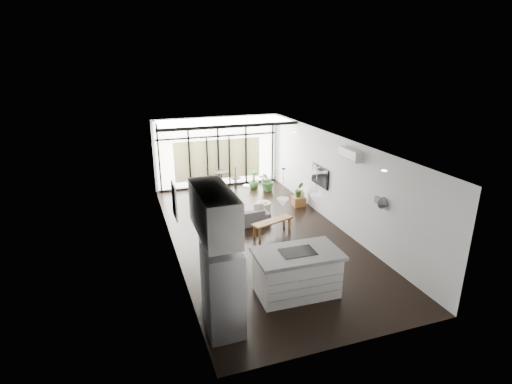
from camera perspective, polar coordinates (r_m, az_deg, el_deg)
floor at (r=11.90m, az=0.47°, el=-6.15°), size 5.00×10.00×0.00m
ceiling at (r=11.00m, az=0.51°, el=7.16°), size 5.00×10.00×0.00m
wall_left at (r=10.85m, az=-12.06°, el=-1.15°), size 0.02×10.00×2.80m
wall_right at (r=12.39m, az=11.46°, el=1.46°), size 0.02×10.00×2.80m
wall_back at (r=15.99m, az=-5.52°, el=5.73°), size 5.00×0.02×2.80m
wall_front at (r=7.27m, az=14.03°, el=-11.89°), size 5.00×0.02×2.80m
glazing at (r=15.88m, az=-5.41°, el=5.63°), size 5.00×0.20×2.80m
skylight at (r=14.78m, az=-4.75°, el=10.06°), size 4.70×1.90×0.06m
neighbour_building at (r=16.02m, az=-5.44°, el=4.64°), size 3.50×0.02×1.60m
island at (r=9.02m, az=5.86°, el=-11.41°), size 1.90×1.16×1.02m
cooktop at (r=8.77m, az=5.98°, el=-8.49°), size 0.77×0.52×0.01m
fridge at (r=7.72m, az=-4.75°, el=-14.03°), size 0.67×0.83×1.73m
appliance_column at (r=8.29m, az=-5.77°, el=-9.78°), size 0.56×0.59×2.17m
upper_cabinets at (r=7.33m, az=-6.01°, el=-2.83°), size 0.62×1.75×0.86m
pendant_left at (r=8.70m, az=3.84°, el=-1.50°), size 0.26×0.26×0.18m
pendant_right at (r=9.03m, az=8.53°, el=-0.90°), size 0.26×0.26×0.18m
sofa at (r=12.47m, az=-1.97°, el=-3.29°), size 1.73×0.63×0.66m
console_bench at (r=11.90m, az=2.35°, el=-5.02°), size 1.38×0.75×0.43m
pouf at (r=13.35m, az=1.07°, el=-2.32°), size 0.56×0.56×0.40m
crate at (r=14.18m, az=6.12°, el=-1.30°), size 0.46×0.46×0.32m
plant_tall at (r=15.60m, az=1.72°, el=1.37°), size 1.04×1.08×0.65m
plant_med at (r=15.85m, az=-0.30°, el=1.21°), size 0.68×0.84×0.41m
plant_crate at (r=14.08m, az=6.16°, el=-0.23°), size 0.41×0.60×0.25m
milk_can at (r=14.27m, az=6.38°, el=-0.64°), size 0.32×0.32×0.56m
bistro_set at (r=15.80m, az=-4.94°, el=1.67°), size 1.61×0.99×0.72m
tv at (r=13.23m, az=9.13°, el=2.28°), size 0.05×1.10×0.65m
ac_unit at (r=11.40m, az=13.29°, el=5.27°), size 0.22×0.90×0.30m
framed_art at (r=10.33m, az=-11.59°, el=-1.26°), size 0.04×0.70×0.90m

